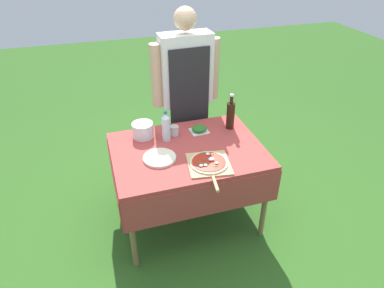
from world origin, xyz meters
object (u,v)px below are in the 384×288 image
object	(u,v)px
sauce_jar	(174,131)
pizza_on_peel	(209,164)
person_cook	(186,87)
plate_stack	(160,158)
water_bottle	(166,127)
mixing_tub	(143,130)
oil_bottle	(231,115)
prep_table	(188,158)
herb_container	(199,129)

from	to	relation	value
sauce_jar	pizza_on_peel	bearing A→B (deg)	-74.83
person_cook	plate_stack	world-z (taller)	person_cook
plate_stack	pizza_on_peel	bearing A→B (deg)	-29.08
water_bottle	mixing_tub	size ratio (longest dim) A/B	1.49
oil_bottle	mixing_tub	size ratio (longest dim) A/B	1.80
person_cook	plate_stack	distance (m)	0.85
oil_bottle	water_bottle	size ratio (longest dim) A/B	1.21
water_bottle	plate_stack	size ratio (longest dim) A/B	1.04
prep_table	herb_container	xyz separation A→B (m)	(0.18, 0.24, 0.11)
mixing_tub	pizza_on_peel	bearing A→B (deg)	-54.37
prep_table	plate_stack	bearing A→B (deg)	-164.03
person_cook	herb_container	xyz separation A→B (m)	(0.01, -0.39, -0.23)
water_bottle	herb_container	world-z (taller)	water_bottle
plate_stack	water_bottle	bearing A→B (deg)	65.40
pizza_on_peel	water_bottle	xyz separation A→B (m)	(-0.22, 0.44, 0.11)
oil_bottle	water_bottle	xyz separation A→B (m)	(-0.58, -0.03, -0.00)
pizza_on_peel	plate_stack	xyz separation A→B (m)	(-0.34, 0.19, -0.00)
person_cook	oil_bottle	size ratio (longest dim) A/B	5.30
oil_bottle	plate_stack	bearing A→B (deg)	-157.78
pizza_on_peel	plate_stack	bearing A→B (deg)	159.26
person_cook	herb_container	size ratio (longest dim) A/B	10.70
prep_table	oil_bottle	bearing A→B (deg)	25.41
oil_bottle	plate_stack	distance (m)	0.76
water_bottle	herb_container	bearing A→B (deg)	9.35
water_bottle	prep_table	bearing A→B (deg)	-55.14
plate_stack	herb_container	bearing A→B (deg)	35.97
person_cook	sauce_jar	bearing A→B (deg)	57.95
prep_table	sauce_jar	distance (m)	0.28
oil_bottle	prep_table	bearing A→B (deg)	-154.59
person_cook	pizza_on_peel	distance (m)	0.92
pizza_on_peel	sauce_jar	world-z (taller)	sauce_jar
pizza_on_peel	mixing_tub	distance (m)	0.68
water_bottle	pizza_on_peel	bearing A→B (deg)	-63.58
herb_container	mixing_tub	bearing A→B (deg)	172.87
oil_bottle	mixing_tub	distance (m)	0.77
prep_table	pizza_on_peel	distance (m)	0.29
plate_stack	sauce_jar	world-z (taller)	sauce_jar
herb_container	pizza_on_peel	bearing A→B (deg)	-99.68
person_cook	prep_table	bearing A→B (deg)	72.31
sauce_jar	mixing_tub	bearing A→B (deg)	168.87
pizza_on_peel	water_bottle	world-z (taller)	water_bottle
mixing_tub	water_bottle	bearing A→B (deg)	-31.98
plate_stack	sauce_jar	size ratio (longest dim) A/B	3.11
pizza_on_peel	oil_bottle	xyz separation A→B (m)	(0.36, 0.47, 0.11)
oil_bottle	sauce_jar	bearing A→B (deg)	176.65
pizza_on_peel	herb_container	world-z (taller)	herb_container
prep_table	sauce_jar	world-z (taller)	sauce_jar
herb_container	plate_stack	world-z (taller)	herb_container
prep_table	oil_bottle	world-z (taller)	oil_bottle
person_cook	pizza_on_peel	xyz separation A→B (m)	(-0.08, -0.88, -0.25)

